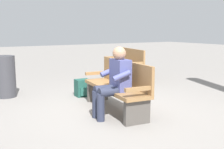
{
  "coord_description": "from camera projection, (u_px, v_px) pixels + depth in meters",
  "views": [
    {
      "loc": [
        -4.16,
        2.6,
        1.47
      ],
      "look_at": [
        -0.16,
        0.15,
        0.7
      ],
      "focal_mm": 45.05,
      "sensor_mm": 36.0,
      "label": 1
    }
  ],
  "objects": [
    {
      "name": "bench_far",
      "position": [
        125.0,
        64.0,
        8.22
      ],
      "size": [
        1.86,
        0.78,
        0.9
      ],
      "rotation": [
        0.0,
        0.0,
        -0.17
      ],
      "color": "olive",
      "rests_on": "ground"
    },
    {
      "name": "backpack",
      "position": [
        83.0,
        88.0,
        6.15
      ],
      "size": [
        0.29,
        0.31,
        0.37
      ],
      "rotation": [
        0.0,
        0.0,
        1.54
      ],
      "color": "#1E4C42",
      "rests_on": "ground"
    },
    {
      "name": "bench_near",
      "position": [
        118.0,
        86.0,
        5.03
      ],
      "size": [
        1.84,
        0.67,
        0.9
      ],
      "rotation": [
        0.0,
        0.0,
        -0.11
      ],
      "color": "olive",
      "rests_on": "ground"
    },
    {
      "name": "ground_plane",
      "position": [
        115.0,
        111.0,
        5.08
      ],
      "size": [
        40.0,
        40.0,
        0.0
      ],
      "primitive_type": "plane",
      "color": "gray"
    },
    {
      "name": "person_seated",
      "position": [
        114.0,
        80.0,
        4.62
      ],
      "size": [
        0.6,
        0.6,
        1.18
      ],
      "rotation": [
        0.0,
        0.0,
        -0.11
      ],
      "color": "#474C84",
      "rests_on": "ground"
    },
    {
      "name": "trash_bin",
      "position": [
        5.0,
        77.0,
        6.05
      ],
      "size": [
        0.44,
        0.44,
        0.9
      ],
      "primitive_type": "cylinder",
      "color": "#38383D",
      "rests_on": "ground"
    }
  ]
}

